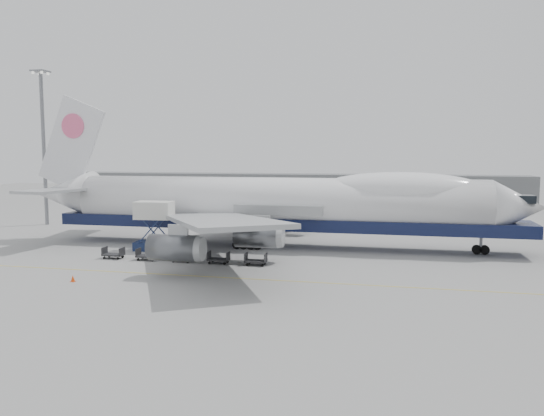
# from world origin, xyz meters

# --- Properties ---
(ground) EXTENTS (260.00, 260.00, 0.00)m
(ground) POSITION_xyz_m (0.00, 0.00, 0.00)
(ground) COLOR gray
(ground) RESTS_ON ground
(apron_line) EXTENTS (60.00, 0.15, 0.01)m
(apron_line) POSITION_xyz_m (0.00, -6.00, 0.01)
(apron_line) COLOR gold
(apron_line) RESTS_ON ground
(hangar) EXTENTS (110.00, 8.00, 7.00)m
(hangar) POSITION_xyz_m (-10.00, 70.00, 3.50)
(hangar) COLOR slate
(hangar) RESTS_ON ground
(floodlight_mast) EXTENTS (2.40, 2.40, 25.43)m
(floodlight_mast) POSITION_xyz_m (-42.00, 24.00, 14.27)
(floodlight_mast) COLOR slate
(floodlight_mast) RESTS_ON ground
(airliner) EXTENTS (67.00, 55.30, 19.98)m
(airliner) POSITION_xyz_m (0.64, 12.00, 5.62)
(airliner) COLOR white
(airliner) RESTS_ON ground
(catering_truck) EXTENTS (5.04, 3.64, 6.08)m
(catering_truck) POSITION_xyz_m (-14.01, 5.94, 3.44)
(catering_truck) COLOR #19264C
(catering_truck) RESTS_ON ground
(traffic_cone) EXTENTS (0.43, 0.43, 0.63)m
(traffic_cone) POSITION_xyz_m (-14.64, -10.62, 0.30)
(traffic_cone) COLOR #DA3F0B
(traffic_cone) RESTS_ON ground
(dolly_0) EXTENTS (2.30, 1.35, 1.30)m
(dolly_0) POSITION_xyz_m (-16.45, 0.14, 0.53)
(dolly_0) COLOR #2D2D30
(dolly_0) RESTS_ON ground
(dolly_1) EXTENTS (2.30, 1.35, 1.30)m
(dolly_1) POSITION_xyz_m (-12.25, 0.14, 0.53)
(dolly_1) COLOR #2D2D30
(dolly_1) RESTS_ON ground
(dolly_2) EXTENTS (2.30, 1.35, 1.30)m
(dolly_2) POSITION_xyz_m (-8.05, 0.14, 0.53)
(dolly_2) COLOR #2D2D30
(dolly_2) RESTS_ON ground
(dolly_3) EXTENTS (2.30, 1.35, 1.30)m
(dolly_3) POSITION_xyz_m (-3.84, 0.14, 0.53)
(dolly_3) COLOR #2D2D30
(dolly_3) RESTS_ON ground
(dolly_4) EXTENTS (2.30, 1.35, 1.30)m
(dolly_4) POSITION_xyz_m (0.36, 0.14, 0.53)
(dolly_4) COLOR #2D2D30
(dolly_4) RESTS_ON ground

